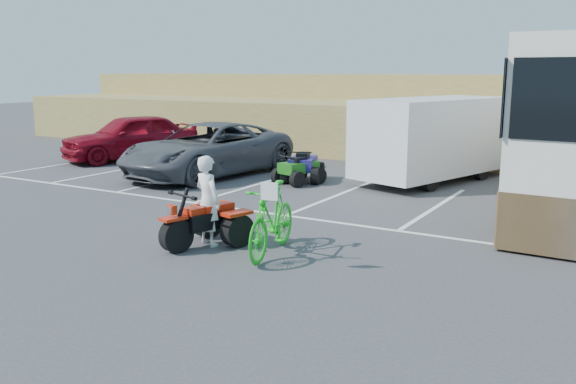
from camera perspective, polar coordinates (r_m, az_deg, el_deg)
The scene contains 11 objects.
ground at distance 12.01m, azimuth -6.05°, elevation -4.52°, with size 100.00×100.00×0.00m, color #3A3A3D.
parking_stripes at distance 15.00m, azimuth 5.91°, elevation -1.31°, with size 28.00×5.16×0.01m.
grass_embankment at distance 25.76m, azimuth 14.91°, elevation 6.81°, with size 40.00×8.50×3.10m.
red_trike_atv at distance 11.68m, azimuth -8.00°, elevation -5.03°, with size 1.25×1.66×1.08m, color red, non-canonical shape.
rider at distance 11.55m, azimuth -7.52°, elevation -0.81°, with size 0.63×0.41×1.71m, color white.
green_dirt_bike at distance 10.89m, azimuth -1.51°, elevation -2.58°, with size 0.61×2.16×1.30m, color #14BF19.
grey_pickup at distance 19.37m, azimuth -7.52°, elevation 3.97°, with size 2.75×5.96×1.66m, color #46484D.
red_car at distance 23.44m, azimuth -14.51°, elevation 5.02°, with size 2.01×5.00×1.70m, color maroon.
cargo_trailer at distance 18.62m, azimuth 13.39°, elevation 5.04°, with size 3.59×5.68×2.47m.
quad_atv_blue at distance 18.32m, azimuth 1.41°, elevation 1.03°, with size 1.11×1.48×0.97m, color navy, non-canonical shape.
quad_atv_green at distance 17.90m, azimuth 1.00°, elevation 0.79°, with size 0.99×1.33×0.87m, color #195F15, non-canonical shape.
Camera 1 is at (6.91, -9.27, 3.26)m, focal length 38.00 mm.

